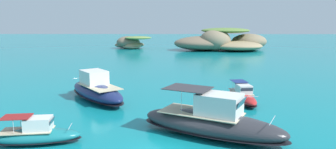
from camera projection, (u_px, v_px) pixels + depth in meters
name	position (u px, v px, depth m)	size (l,w,h in m)	color
islet_large	(222.00, 42.00, 90.39)	(30.11, 20.02, 6.59)	#756651
islet_small	(130.00, 43.00, 96.40)	(12.86, 11.67, 3.95)	#756651
motorboat_charcoal	(212.00, 122.00, 21.82)	(11.20, 7.89, 3.41)	#2D2D33
motorboat_red	(242.00, 96.00, 31.40)	(2.72, 6.59, 2.01)	red
motorboat_teal	(35.00, 135.00, 20.61)	(6.42, 2.70, 1.95)	#19727A
motorboat_navy	(96.00, 90.00, 32.30)	(8.94, 10.31, 3.11)	navy
channel_buoy	(208.00, 107.00, 28.40)	(0.56, 0.56, 1.48)	green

